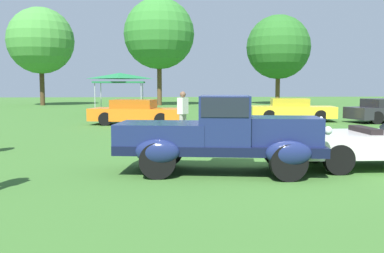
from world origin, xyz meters
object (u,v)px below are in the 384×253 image
Objects in this scene: feature_pickup_truck at (221,134)px; show_car_orange at (137,112)px; spectator_between_cars at (183,112)px; canopy_tent_left_field at (120,77)px; show_car_yellow at (292,110)px.

show_car_orange is (-2.44, 11.89, -0.27)m from feature_pickup_truck.
spectator_between_cars is (-0.47, 6.68, 0.05)m from feature_pickup_truck.
canopy_tent_left_field reaches higher than show_car_orange.
feature_pickup_truck is 0.97× the size of show_car_orange.
spectator_between_cars reaches higher than show_car_orange.
canopy_tent_left_field is at bearing 101.29° from feature_pickup_truck.
spectator_between_cars reaches higher than show_car_yellow.
show_car_yellow is at bearing -32.35° from canopy_tent_left_field.
feature_pickup_truck is at bearing -85.98° from spectator_between_cars.
show_car_yellow is 1.44× the size of canopy_tent_left_field.
show_car_orange is 5.58m from spectator_between_cars.
show_car_orange and show_car_yellow have the same top height.
feature_pickup_truck reaches higher than spectator_between_cars.
show_car_yellow is at bearing 46.92° from spectator_between_cars.
show_car_yellow is 2.69× the size of spectator_between_cars.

